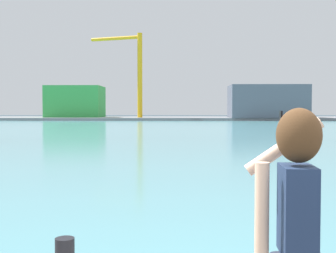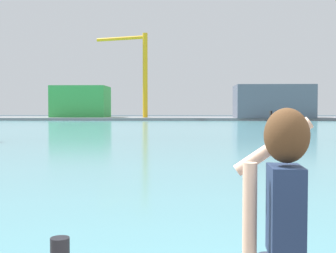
{
  "view_description": "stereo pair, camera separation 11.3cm",
  "coord_description": "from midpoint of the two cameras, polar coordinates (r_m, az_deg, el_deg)",
  "views": [
    {
      "loc": [
        -0.64,
        -2.94,
        2.21
      ],
      "look_at": [
        -0.82,
        5.68,
        1.88
      ],
      "focal_mm": 47.29,
      "sensor_mm": 36.0,
      "label": 1
    },
    {
      "loc": [
        -0.53,
        -2.93,
        2.21
      ],
      "look_at": [
        -0.82,
        5.68,
        1.88
      ],
      "focal_mm": 47.29,
      "sensor_mm": 36.0,
      "label": 2
    }
  ],
  "objects": [
    {
      "name": "warehouse_left",
      "position": [
        96.37,
        -11.11,
        3.15
      ],
      "size": [
        11.37,
        9.25,
        6.58
      ],
      "primitive_type": "cube",
      "color": "green",
      "rests_on": "far_shore_dock"
    },
    {
      "name": "warehouse_right",
      "position": [
        90.77,
        13.42,
        3.16
      ],
      "size": [
        15.11,
        8.46,
        6.48
      ],
      "primitive_type": "cube",
      "color": "slate",
      "rests_on": "far_shore_dock"
    },
    {
      "name": "person_photographer",
      "position": [
        2.92,
        15.75,
        -11.05
      ],
      "size": [
        0.53,
        0.55,
        1.74
      ],
      "rotation": [
        0.0,
        0.0,
        1.5
      ],
      "color": "#2D3342",
      "rests_on": "quay_promenade"
    },
    {
      "name": "ground_plane",
      "position": [
        52.99,
        2.6,
        -0.15
      ],
      "size": [
        220.0,
        220.0,
        0.0
      ],
      "primitive_type": "plane",
      "color": "#334751"
    },
    {
      "name": "port_crane",
      "position": [
        91.03,
        -3.69,
        7.73
      ],
      "size": [
        11.0,
        4.3,
        17.08
      ],
      "color": "yellow",
      "rests_on": "far_shore_dock"
    },
    {
      "name": "harbor_water",
      "position": [
        54.98,
        2.58,
        -0.06
      ],
      "size": [
        140.0,
        100.0,
        0.02
      ],
      "primitive_type": "cube",
      "color": "#599EA8",
      "rests_on": "ground_plane"
    },
    {
      "name": "far_shore_dock",
      "position": [
        94.96,
        2.32,
        1.06
      ],
      "size": [
        140.0,
        20.0,
        0.53
      ],
      "primitive_type": "cube",
      "color": "gray",
      "rests_on": "ground_plane"
    }
  ]
}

